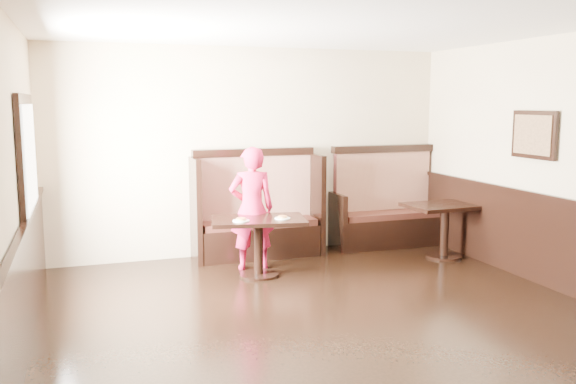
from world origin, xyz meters
name	(u,v)px	position (x,y,z in m)	size (l,w,h in m)	color
ground	(363,346)	(0.00, 0.00, 0.00)	(7.00, 7.00, 0.00)	black
room_shell	(319,265)	(-0.30, 0.28, 0.67)	(7.00, 7.00, 7.00)	beige
booth_main	(257,217)	(0.00, 3.30, 0.53)	(1.75, 0.72, 1.45)	black
booth_neighbor	(386,212)	(1.95, 3.29, 0.48)	(1.65, 0.72, 1.45)	black
table_main	(258,232)	(-0.25, 2.34, 0.54)	(1.21, 0.88, 0.70)	black
table_neighbor	(445,217)	(2.36, 2.39, 0.54)	(1.08, 0.73, 0.73)	black
child	(252,208)	(-0.24, 2.67, 0.77)	(0.56, 0.37, 1.53)	#D01646
pizza_plate_left	(241,220)	(-0.49, 2.23, 0.72)	(0.20, 0.20, 0.04)	white
pizza_plate_right	(282,218)	(0.01, 2.23, 0.72)	(0.19, 0.19, 0.03)	white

